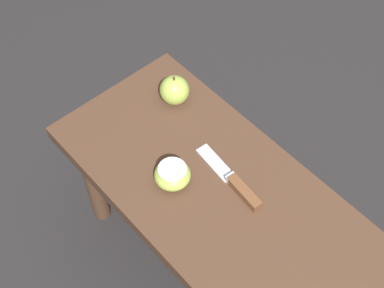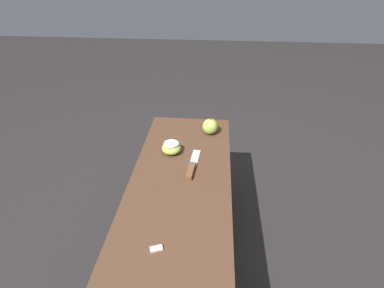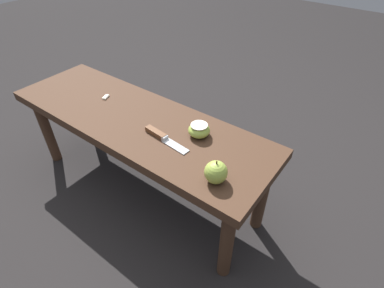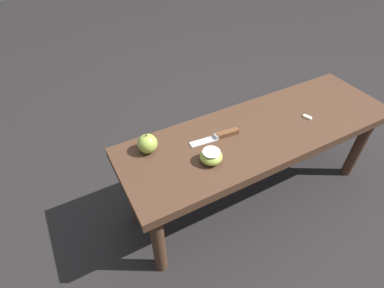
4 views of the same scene
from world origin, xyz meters
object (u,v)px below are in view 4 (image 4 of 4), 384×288
at_px(wooden_bench, 260,139).
at_px(apple_cut, 211,156).
at_px(knife, 221,135).
at_px(apple_whole, 147,144).

xyz_separation_m(wooden_bench, apple_cut, (-0.28, -0.06, 0.08)).
bearing_deg(knife, apple_whole, -6.96).
bearing_deg(wooden_bench, apple_whole, 167.58).
bearing_deg(knife, apple_cut, 47.73).
bearing_deg(wooden_bench, apple_cut, -168.19).
bearing_deg(apple_whole, knife, -12.40).
distance_m(wooden_bench, apple_whole, 0.49).
distance_m(wooden_bench, knife, 0.19).
bearing_deg(apple_cut, knife, 42.29).
xyz_separation_m(wooden_bench, apple_whole, (-0.47, 0.10, 0.09)).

